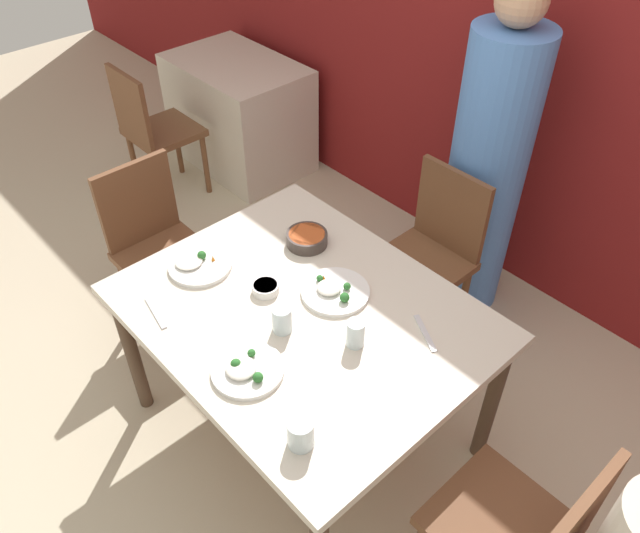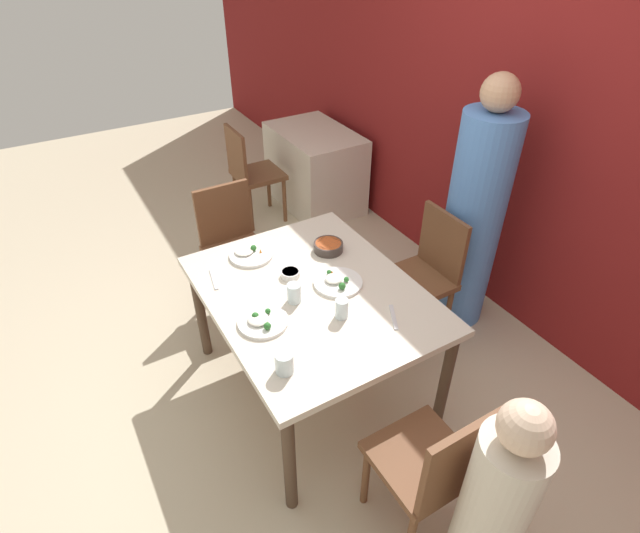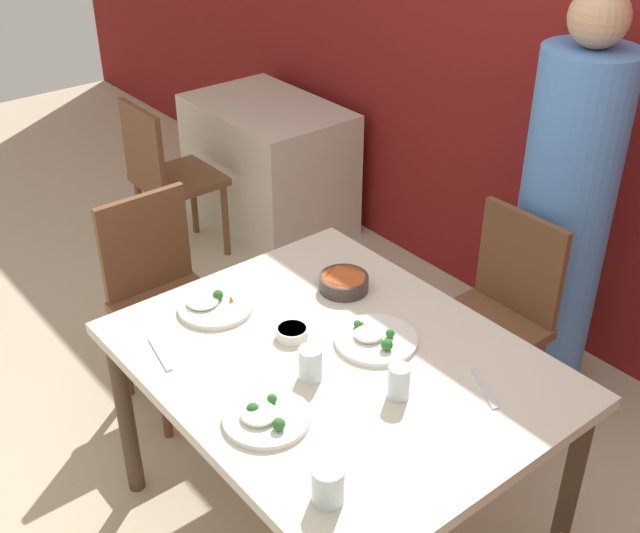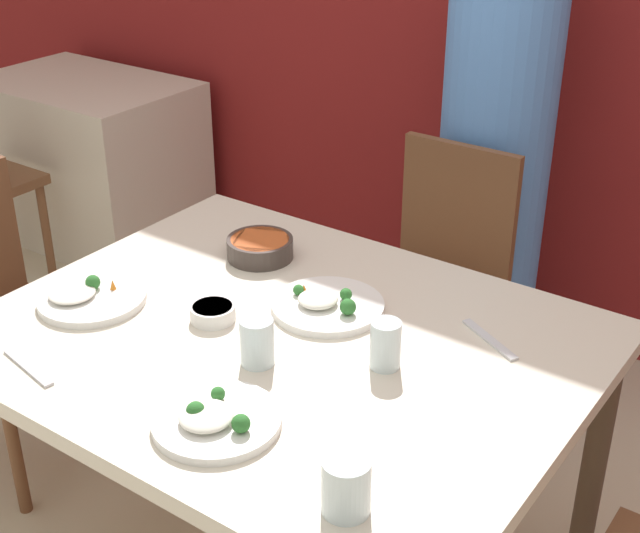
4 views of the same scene
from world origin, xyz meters
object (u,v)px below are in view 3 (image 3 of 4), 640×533
at_px(chair_adult_spot, 494,314).
at_px(person_adult, 562,223).
at_px(bowl_curry, 344,282).
at_px(plate_rice_adult, 214,306).
at_px(glass_water_tall, 399,382).

xyz_separation_m(chair_adult_spot, person_adult, (0.00, 0.35, 0.28)).
height_order(bowl_curry, plate_rice_adult, same).
relative_size(person_adult, glass_water_tall, 15.80).
bearing_deg(bowl_curry, chair_adult_spot, 70.58).
bearing_deg(chair_adult_spot, bowl_curry, -109.42).
bearing_deg(chair_adult_spot, plate_rice_adult, -111.16).
bearing_deg(person_adult, plate_rice_adult, -105.98).
bearing_deg(chair_adult_spot, person_adult, 90.00).
xyz_separation_m(plate_rice_adult, glass_water_tall, (0.71, 0.17, 0.04)).
xyz_separation_m(chair_adult_spot, bowl_curry, (-0.21, -0.59, 0.28)).
height_order(chair_adult_spot, person_adult, person_adult).
relative_size(chair_adult_spot, plate_rice_adult, 3.48).
bearing_deg(person_adult, bowl_curry, -102.44).
relative_size(plate_rice_adult, glass_water_tall, 2.40).
bearing_deg(plate_rice_adult, bowl_curry, 66.44).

